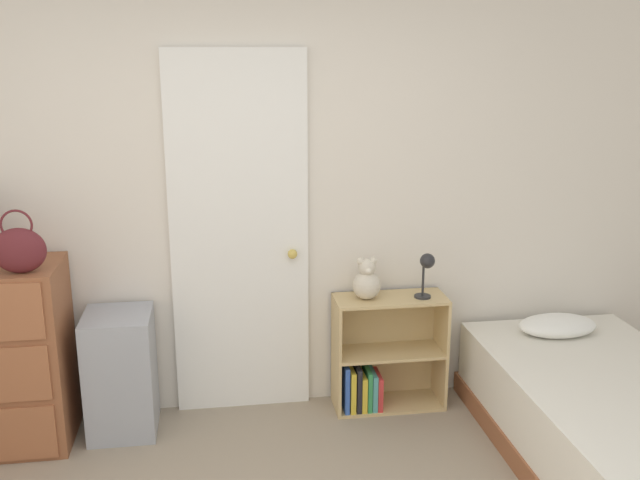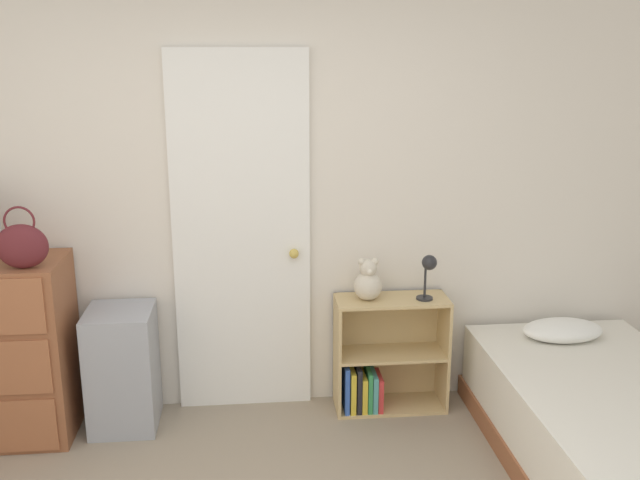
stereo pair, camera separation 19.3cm
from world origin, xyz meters
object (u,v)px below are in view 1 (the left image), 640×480
object	(u,v)px
handbag	(19,250)
storage_bin	(121,373)
teddy_bear	(367,281)
bookshelf	(379,362)
desk_lamp	(427,267)
bed	(618,429)

from	to	relation	value
handbag	storage_bin	distance (m)	0.90
storage_bin	teddy_bear	size ratio (longest dim) A/B	2.78
handbag	teddy_bear	world-z (taller)	handbag
handbag	bookshelf	bearing A→B (deg)	7.46
bookshelf	desk_lamp	distance (m)	0.65
bookshelf	desk_lamp	world-z (taller)	desk_lamp
handbag	desk_lamp	distance (m)	2.18
storage_bin	bed	distance (m)	2.65
storage_bin	bookshelf	size ratio (longest dim) A/B	1.01
storage_bin	bed	bearing A→B (deg)	-17.33
teddy_bear	bed	distance (m)	1.52
desk_lamp	bed	world-z (taller)	desk_lamp
storage_bin	teddy_bear	bearing A→B (deg)	2.40
bookshelf	storage_bin	bearing A→B (deg)	-177.45
bookshelf	bed	xyz separation A→B (m)	(1.04, -0.85, -0.05)
bed	storage_bin	bearing A→B (deg)	162.67
desk_lamp	storage_bin	bearing A→B (deg)	-179.31
storage_bin	bookshelf	distance (m)	1.49
teddy_bear	bed	size ratio (longest dim) A/B	0.13
storage_bin	bed	xyz separation A→B (m)	(2.52, -0.79, -0.11)
handbag	desk_lamp	size ratio (longest dim) A/B	1.21
handbag	storage_bin	world-z (taller)	handbag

